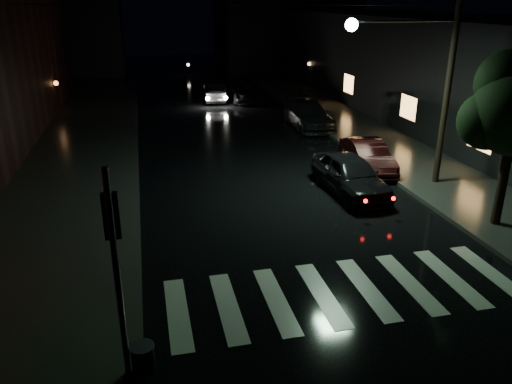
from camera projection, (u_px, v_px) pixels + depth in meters
ground at (232, 319)px, 11.54m from camera, size 120.00×120.00×0.00m
sidewalk_left at (72, 156)px, 23.20m from camera, size 6.00×44.00×0.15m
sidewalk_right at (371, 138)px, 26.32m from camera, size 4.00×44.00×0.15m
building_right at (453, 68)px, 30.36m from camera, size 10.00×40.00×6.00m
building_far_left at (49, 31)px, 48.93m from camera, size 14.00×10.00×8.00m
building_far_right at (284, 33)px, 54.10m from camera, size 14.00×10.00×7.00m
crosswalk at (345, 291)px, 12.62m from camera, size 9.00×3.00×0.01m
signal_pole_corner at (130, 310)px, 9.21m from camera, size 0.68×0.61×4.20m
utility_pole at (434, 67)px, 18.08m from camera, size 4.92×0.44×8.00m
parked_car_a at (350, 175)px, 18.75m from camera, size 1.97×4.44×1.48m
parked_car_b at (367, 156)px, 21.32m from camera, size 1.76×4.08×1.31m
parked_car_c at (308, 115)px, 28.55m from camera, size 2.12×5.08×1.47m
parked_car_d at (247, 93)px, 35.83m from camera, size 2.64×4.80×1.27m
oncoming_car at (214, 92)px, 35.90m from camera, size 1.72×4.14×1.33m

